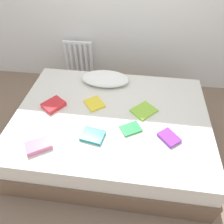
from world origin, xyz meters
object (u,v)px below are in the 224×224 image
textbook_green (131,129)px  textbook_pink (39,145)px  textbook_purple (169,137)px  textbook_lime (144,111)px  textbook_red (54,105)px  textbook_yellow (94,104)px  bed (111,130)px  pillow (105,79)px  textbook_teal (93,136)px  radiator (79,59)px

textbook_green → textbook_pink: textbook_pink is taller
textbook_purple → textbook_pink: bearing=-118.0°
textbook_lime → textbook_pink: bearing=166.7°
textbook_purple → textbook_green: bearing=-141.0°
textbook_green → textbook_red: (-0.83, 0.21, 0.01)m
textbook_yellow → textbook_red: 0.43m
textbook_green → textbook_lime: bearing=35.6°
bed → textbook_lime: textbook_lime is taller
pillow → textbook_red: 0.69m
pillow → textbook_red: pillow is taller
bed → textbook_teal: bearing=-111.9°
textbook_red → textbook_purple: bearing=-67.6°
textbook_red → textbook_lime: 0.94m
textbook_yellow → textbook_teal: bearing=-27.8°
textbook_lime → bed: bearing=148.0°
radiator → pillow: radiator is taller
bed → textbook_pink: 0.81m
textbook_purple → pillow: bearing=-178.3°
textbook_pink → textbook_yellow: bearing=25.6°
textbook_red → textbook_yellow: bearing=-42.3°
textbook_pink → textbook_green: bearing=-11.4°
textbook_yellow → textbook_lime: bearing=49.0°
bed → textbook_pink: bearing=-138.9°
pillow → textbook_lime: size_ratio=2.47×
textbook_teal → textbook_red: 0.60m
bed → textbook_red: size_ratio=9.61×
textbook_pink → textbook_lime: (0.90, 0.58, -0.01)m
textbook_green → textbook_red: bearing=134.5°
textbook_teal → textbook_lime: size_ratio=0.88×
textbook_teal → textbook_green: bearing=32.3°
radiator → textbook_yellow: (0.45, -1.08, 0.13)m
textbook_purple → radiator: bearing=179.5°
textbook_red → textbook_lime: (0.94, 0.05, -0.01)m
radiator → textbook_red: radiator is taller
radiator → textbook_green: bearing=-58.0°
textbook_yellow → textbook_pink: bearing=-67.9°
textbook_yellow → textbook_lime: 0.52m
textbook_yellow → textbook_purple: (0.76, -0.37, 0.01)m
textbook_pink → pillow: bearing=34.3°
radiator → textbook_purple: 1.89m
bed → textbook_teal: textbook_teal is taller
textbook_green → radiator: bearing=91.0°
textbook_purple → textbook_lime: 0.41m
radiator → textbook_pink: 1.71m
radiator → textbook_teal: bearing=-71.0°
bed → textbook_purple: (0.56, -0.25, 0.27)m
radiator → textbook_purple: (1.21, -1.45, 0.13)m
textbook_purple → textbook_pink: (-1.13, -0.25, 0.01)m
pillow → textbook_green: (0.36, -0.72, -0.04)m
pillow → textbook_purple: bearing=-47.9°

